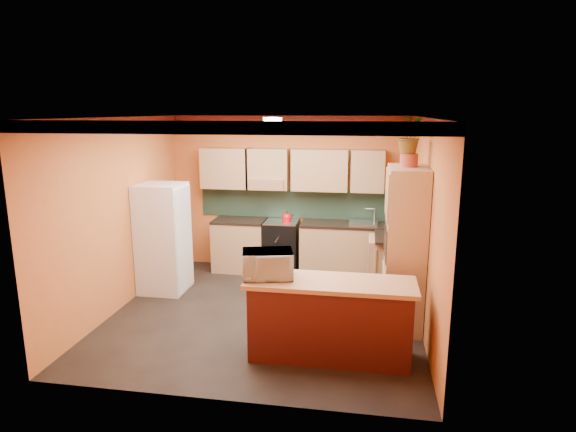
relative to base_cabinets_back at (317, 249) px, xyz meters
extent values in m
plane|color=black|center=(-0.54, -1.80, -0.44)|extent=(4.20, 4.20, 0.00)
cube|color=white|center=(-0.54, -1.80, 2.26)|extent=(4.20, 4.20, 0.04)
cube|color=#D66E39|center=(-0.54, 0.30, 0.91)|extent=(4.20, 0.04, 2.70)
cube|color=#D66E39|center=(-0.54, -3.90, 0.91)|extent=(4.20, 0.04, 2.70)
cube|color=#D66E39|center=(-2.64, -1.80, 0.91)|extent=(0.04, 4.20, 2.70)
cube|color=#D66E39|center=(1.56, -1.80, 0.91)|extent=(0.04, 4.20, 2.70)
cube|color=#1F392B|center=(-0.29, 0.29, 0.75)|extent=(3.70, 0.02, 0.53)
cube|color=#1F392B|center=(1.55, -0.40, 0.75)|extent=(0.02, 1.40, 0.53)
cube|color=tan|center=(-0.44, 0.13, 1.36)|extent=(3.10, 0.34, 0.70)
cylinder|color=white|center=(-0.54, -1.20, 2.22)|extent=(0.26, 0.26, 0.06)
cube|color=tan|center=(0.00, 0.00, 0.00)|extent=(3.65, 0.60, 0.88)
cube|color=black|center=(0.00, 0.00, 0.46)|extent=(3.65, 0.62, 0.04)
cube|color=black|center=(-0.62, 0.00, 0.02)|extent=(0.58, 0.58, 0.91)
cube|color=silver|center=(0.78, 0.00, 0.50)|extent=(0.48, 0.40, 0.03)
cube|color=tan|center=(1.26, -0.74, 0.00)|extent=(0.60, 0.80, 0.88)
cube|color=black|center=(1.26, -0.74, 0.46)|extent=(0.62, 0.80, 0.04)
cube|color=white|center=(-2.29, -1.18, 0.41)|extent=(0.68, 0.66, 1.70)
cube|color=tan|center=(1.31, -1.85, 0.61)|extent=(0.48, 0.90, 2.10)
cylinder|color=#A63A28|center=(1.31, -1.80, 1.74)|extent=(0.22, 0.22, 0.16)
imported|color=tan|center=(1.31, -1.80, 2.04)|extent=(0.49, 0.46, 0.45)
cube|color=#451210|center=(0.45, -2.88, 0.00)|extent=(1.80, 0.55, 0.88)
cube|color=tan|center=(0.45, -2.88, 0.47)|extent=(1.90, 0.65, 0.05)
imported|color=white|center=(-0.27, -2.88, 0.65)|extent=(0.64, 0.51, 0.31)
camera|label=1|loc=(0.80, -7.97, 2.35)|focal=30.00mm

